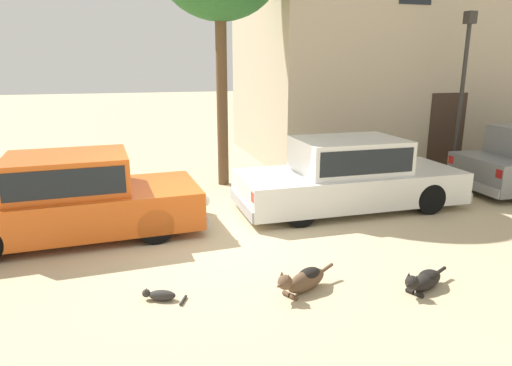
% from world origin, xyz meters
% --- Properties ---
extents(ground_plane, '(80.00, 80.00, 0.00)m').
position_xyz_m(ground_plane, '(0.00, 0.00, 0.00)').
color(ground_plane, tan).
extents(parked_sedan_nearest, '(4.40, 1.98, 1.42)m').
position_xyz_m(parked_sedan_nearest, '(-2.18, 0.92, 0.70)').
color(parked_sedan_nearest, '#D15619').
rests_on(parked_sedan_nearest, ground_plane).
extents(parked_sedan_second, '(4.64, 1.77, 1.43)m').
position_xyz_m(parked_sedan_second, '(3.03, 1.07, 0.70)').
color(parked_sedan_second, silver).
rests_on(parked_sedan_second, ground_plane).
extents(apartment_block, '(13.03, 5.75, 7.12)m').
position_xyz_m(apartment_block, '(9.06, 6.28, 3.56)').
color(apartment_block, tan).
rests_on(apartment_block, ground_plane).
extents(stray_dog_spotted, '(0.93, 0.49, 0.32)m').
position_xyz_m(stray_dog_spotted, '(2.38, -2.39, 0.14)').
color(stray_dog_spotted, black).
rests_on(stray_dog_spotted, ground_plane).
extents(stray_dog_tan, '(1.00, 0.56, 0.38)m').
position_xyz_m(stray_dog_tan, '(0.84, -2.00, 0.17)').
color(stray_dog_tan, brown).
rests_on(stray_dog_tan, ground_plane).
extents(stray_cat, '(0.55, 0.35, 0.15)m').
position_xyz_m(stray_cat, '(-0.96, -1.72, 0.07)').
color(stray_cat, '#2D2B28').
rests_on(stray_cat, ground_plane).
extents(street_lamp, '(0.22, 0.22, 4.03)m').
position_xyz_m(street_lamp, '(6.66, 2.44, 2.56)').
color(street_lamp, '#2D2B28').
rests_on(street_lamp, ground_plane).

